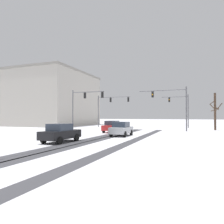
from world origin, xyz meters
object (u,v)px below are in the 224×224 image
office_building_far_left_block (46,100)px  traffic_signal_far_left (109,104)px  car_black_third (61,133)px  car_red_lead (112,126)px  traffic_signal_near_left (83,101)px  traffic_signal_near_right (172,101)px  car_silver_second (121,129)px  traffic_signal_far_right (181,105)px  bare_tree_sidewalk_far (215,111)px

office_building_far_left_block → traffic_signal_far_left: bearing=-13.5°
car_black_third → car_red_lead: bearing=88.9°
traffic_signal_near_left → car_red_lead: size_ratio=1.58×
traffic_signal_near_right → car_black_third: (-8.04, -16.29, -3.67)m
car_silver_second → car_black_third: (-3.14, -7.48, 0.00)m
office_building_far_left_block → car_red_lead: bearing=-34.4°
traffic_signal_far_right → traffic_signal_far_left: bearing=-164.1°
traffic_signal_far_left → traffic_signal_near_right: (13.07, -8.01, -0.19)m
car_black_third → traffic_signal_near_right: bearing=63.7°
office_building_far_left_block → traffic_signal_far_right: bearing=-1.3°
traffic_signal_far_left → traffic_signal_near_left: size_ratio=1.05×
bare_tree_sidewalk_far → office_building_far_left_block: 39.09m
traffic_signal_far_right → office_building_far_left_block: bearing=178.7°
car_red_lead → car_silver_second: bearing=-58.4°
traffic_signal_near_left → car_black_third: bearing=-68.9°
traffic_signal_far_left → traffic_signal_near_left: (-0.47, -10.04, -0.05)m
traffic_signal_near_left → car_black_third: size_ratio=1.56×
traffic_signal_near_left → bare_tree_sidewalk_far: (19.75, 8.24, -1.49)m
traffic_signal_near_left → office_building_far_left_block: office_building_far_left_block is taller
car_red_lead → car_black_third: (-0.23, -12.22, 0.00)m
traffic_signal_far_right → office_building_far_left_block: size_ratio=0.31×
traffic_signal_near_right → bare_tree_sidewalk_far: bearing=45.0°
car_red_lead → bare_tree_sidewalk_far: bearing=36.2°
traffic_signal_near_right → car_silver_second: (-4.90, -8.81, -3.67)m
traffic_signal_far_left → traffic_signal_near_right: same height
traffic_signal_near_left → traffic_signal_near_right: 13.69m
traffic_signal_far_left → car_red_lead: bearing=-66.5°
car_red_lead → car_silver_second: (2.92, -4.74, 0.00)m
traffic_signal_near_left → car_silver_second: size_ratio=1.58×
car_red_lead → car_black_third: bearing=-91.1°
bare_tree_sidewalk_far → traffic_signal_near_left: bearing=-157.4°
traffic_signal_far_right → car_silver_second: (-5.49, -20.70, -3.56)m
traffic_signal_near_left → car_black_third: traffic_signal_near_left is taller
car_black_third → bare_tree_sidewalk_far: (14.25, 22.50, 2.32)m
car_red_lead → bare_tree_sidewalk_far: size_ratio=0.68×
traffic_signal_far_right → car_red_lead: (-8.40, -15.96, -3.56)m
traffic_signal_near_right → traffic_signal_far_right: bearing=87.2°
traffic_signal_near_left → traffic_signal_near_right: bearing=8.5°
traffic_signal_near_right → traffic_signal_far_left: bearing=148.5°
bare_tree_sidewalk_far → office_building_far_left_block: size_ratio=0.28×
traffic_signal_near_left → car_red_lead: (5.73, -2.04, -3.81)m
car_red_lead → car_black_third: 12.22m
car_red_lead → bare_tree_sidewalk_far: 17.55m
traffic_signal_near_right → car_red_lead: 9.54m
traffic_signal_far_right → car_black_third: (-8.63, -28.18, -3.56)m
traffic_signal_far_right → traffic_signal_near_right: bearing=-92.8°
traffic_signal_far_right → bare_tree_sidewalk_far: traffic_signal_far_right is taller
traffic_signal_far_left → office_building_far_left_block: office_building_far_left_block is taller
office_building_far_left_block → traffic_signal_near_left: bearing=-38.1°
traffic_signal_near_right → bare_tree_sidewalk_far: 8.89m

